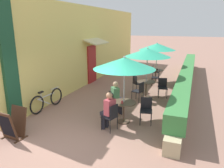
% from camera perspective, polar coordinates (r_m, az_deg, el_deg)
% --- Properties ---
extents(ground_plane, '(120.00, 120.00, 0.00)m').
position_cam_1_polar(ground_plane, '(6.42, -11.59, -15.43)').
color(ground_plane, '#936B5B').
extents(cafe_facade_wall, '(0.98, 14.38, 4.20)m').
position_cam_1_polar(cafe_facade_wall, '(12.99, -4.85, 10.16)').
color(cafe_facade_wall, '#E0CC6B').
rests_on(cafe_facade_wall, ground_plane).
extents(planter_hedge, '(0.60, 13.38, 1.01)m').
position_cam_1_polar(planter_hedge, '(11.99, 18.84, 1.43)').
color(planter_hedge, tan).
rests_on(planter_hedge, ground_plane).
extents(patio_table_near, '(0.83, 0.83, 0.72)m').
position_cam_1_polar(patio_table_near, '(7.44, 3.06, -6.05)').
color(patio_table_near, brown).
rests_on(patio_table_near, ground_plane).
extents(patio_umbrella_near, '(2.01, 2.01, 2.28)m').
position_cam_1_polar(patio_umbrella_near, '(7.03, 3.24, 5.45)').
color(patio_umbrella_near, '#B7B7BC').
rests_on(patio_umbrella_near, ground_plane).
extents(cafe_chair_near_left, '(0.56, 0.56, 0.87)m').
position_cam_1_polar(cafe_chair_near_left, '(8.07, 0.42, -4.46)').
color(cafe_chair_near_left, black).
rests_on(cafe_chair_near_left, ground_plane).
extents(seated_patron_near_left, '(0.51, 0.50, 1.25)m').
position_cam_1_polar(seated_patron_near_left, '(8.05, 1.17, -3.23)').
color(seated_patron_near_left, '#23232D').
rests_on(seated_patron_near_left, ground_plane).
extents(cafe_chair_near_right, '(0.51, 0.51, 0.87)m').
position_cam_1_polar(cafe_chair_near_right, '(6.85, -0.21, -8.17)').
color(cafe_chair_near_right, black).
rests_on(cafe_chair_near_right, ground_plane).
extents(seated_patron_near_right, '(0.48, 0.43, 1.25)m').
position_cam_1_polar(seated_patron_near_right, '(6.85, -0.93, -6.63)').
color(seated_patron_near_right, '#23232D').
rests_on(seated_patron_near_right, ground_plane).
extents(cafe_chair_near_back, '(0.47, 0.47, 0.87)m').
position_cam_1_polar(cafe_chair_near_back, '(7.48, 8.90, -6.30)').
color(cafe_chair_near_back, black).
rests_on(cafe_chair_near_back, ground_plane).
extents(coffee_cup_near, '(0.07, 0.07, 0.09)m').
position_cam_1_polar(coffee_cup_near, '(7.23, 2.67, -4.75)').
color(coffee_cup_near, '#B73D3D').
rests_on(coffee_cup_near, patio_table_near).
extents(patio_table_mid, '(0.83, 0.83, 0.72)m').
position_cam_1_polar(patio_table_mid, '(10.12, 8.91, -0.37)').
color(patio_table_mid, brown).
rests_on(patio_table_mid, ground_plane).
extents(patio_umbrella_mid, '(2.01, 2.01, 2.28)m').
position_cam_1_polar(patio_umbrella_mid, '(9.82, 9.28, 8.11)').
color(patio_umbrella_mid, '#B7B7BC').
rests_on(patio_umbrella_mid, ground_plane).
extents(cafe_chair_mid_left, '(0.50, 0.50, 0.87)m').
position_cam_1_polar(cafe_chair_mid_left, '(9.46, 7.12, -1.58)').
color(cafe_chair_mid_left, black).
rests_on(cafe_chair_mid_left, ground_plane).
extents(cafe_chair_mid_right, '(0.48, 0.48, 0.87)m').
position_cam_1_polar(cafe_chair_mid_right, '(10.25, 13.11, -0.53)').
color(cafe_chair_mid_right, black).
rests_on(cafe_chair_mid_right, ground_plane).
extents(cafe_chair_mid_back, '(0.57, 0.57, 0.87)m').
position_cam_1_polar(cafe_chair_mid_back, '(10.71, 6.47, 0.46)').
color(cafe_chair_mid_back, black).
rests_on(cafe_chair_mid_back, ground_plane).
extents(patio_table_far, '(0.83, 0.83, 0.72)m').
position_cam_1_polar(patio_table_far, '(12.80, 11.35, 2.83)').
color(patio_table_far, brown).
rests_on(patio_table_far, ground_plane).
extents(patio_umbrella_far, '(2.01, 2.01, 2.28)m').
position_cam_1_polar(patio_umbrella_far, '(12.57, 11.71, 9.54)').
color(patio_umbrella_far, '#B7B7BC').
rests_on(patio_umbrella_far, ground_plane).
extents(cafe_chair_far_left, '(0.46, 0.46, 0.87)m').
position_cam_1_polar(cafe_chair_far_left, '(12.07, 11.64, 1.94)').
color(cafe_chair_far_left, black).
rests_on(cafe_chair_far_left, ground_plane).
extents(cafe_chair_far_right, '(0.46, 0.46, 0.87)m').
position_cam_1_polar(cafe_chair_far_right, '(13.55, 11.07, 3.41)').
color(cafe_chair_far_right, black).
rests_on(cafe_chair_far_right, ground_plane).
extents(coffee_cup_far, '(0.07, 0.07, 0.09)m').
position_cam_1_polar(coffee_cup_far, '(12.70, 11.69, 3.76)').
color(coffee_cup_far, '#232328').
rests_on(coffee_cup_far, patio_table_far).
extents(bicycle_leaning, '(0.19, 1.82, 0.80)m').
position_cam_1_polar(bicycle_leaning, '(8.97, -16.61, -4.06)').
color(bicycle_leaning, black).
rests_on(bicycle_leaning, ground_plane).
extents(menu_board, '(0.65, 0.68, 0.90)m').
position_cam_1_polar(menu_board, '(7.08, -24.50, -9.47)').
color(menu_board, '#422819').
rests_on(menu_board, ground_plane).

